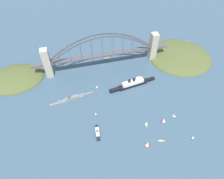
{
  "coord_description": "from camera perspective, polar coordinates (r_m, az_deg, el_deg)",
  "views": [
    {
      "loc": [
        63.61,
        326.96,
        280.11
      ],
      "look_at": [
        0.0,
        79.0,
        8.0
      ],
      "focal_mm": 31.85,
      "sensor_mm": 36.0,
      "label": 1
    }
  ],
  "objects": [
    {
      "name": "small_boat_6",
      "position": [
        315.39,
        10.11,
        -15.15
      ],
      "size": [
        10.85,
        7.3,
        11.56
      ],
      "color": "#B2231E",
      "rests_on": "ground"
    },
    {
      "name": "seaplane_taxiing_near_bridge",
      "position": [
        452.94,
        -1.52,
        8.88
      ],
      "size": [
        11.62,
        8.33,
        4.97
      ],
      "color": "#B7B7B2",
      "rests_on": "ground"
    },
    {
      "name": "small_boat_0",
      "position": [
        343.01,
        22.23,
        -12.54
      ],
      "size": [
        5.59,
        6.87,
        7.13
      ],
      "color": "#2D6B3D",
      "rests_on": "ground"
    },
    {
      "name": "small_boat_2",
      "position": [
        345.08,
        -4.71,
        -6.9
      ],
      "size": [
        5.43,
        5.05,
        6.43
      ],
      "color": "#B2231E",
      "rests_on": "ground"
    },
    {
      "name": "small_boat_7",
      "position": [
        385.91,
        -4.38,
        0.79
      ],
      "size": [
        4.15,
        7.24,
        7.54
      ],
      "color": "brown",
      "rests_on": "ground"
    },
    {
      "name": "harbor_ferry_steamer",
      "position": [
        325.09,
        -4.19,
        -12.19
      ],
      "size": [
        8.28,
        29.09,
        7.51
      ],
      "color": "black",
      "rests_on": "ground"
    },
    {
      "name": "naval_cruiser",
      "position": [
        373.18,
        -11.55,
        -2.55
      ],
      "size": [
        80.57,
        17.0,
        16.51
      ],
      "color": "slate",
      "rests_on": "ground"
    },
    {
      "name": "small_boat_5",
      "position": [
        357.12,
        17.35,
        -7.07
      ],
      "size": [
        6.52,
        5.12,
        7.58
      ],
      "color": "silver",
      "rests_on": "ground"
    },
    {
      "name": "ocean_liner",
      "position": [
        389.98,
        5.91,
        1.71
      ],
      "size": [
        97.28,
        20.13,
        18.65
      ],
      "color": "black",
      "rests_on": "ground"
    },
    {
      "name": "small_boat_1",
      "position": [
        327.7,
        13.92,
        -14.08
      ],
      "size": [
        10.97,
        4.18,
        2.2
      ],
      "color": "gold",
      "rests_on": "ground"
    },
    {
      "name": "small_boat_3",
      "position": [
        336.59,
        9.84,
        -9.47
      ],
      "size": [
        5.95,
        8.97,
        8.48
      ],
      "color": "gold",
      "rests_on": "ground"
    },
    {
      "name": "headland_east_shore",
      "position": [
        451.79,
        -25.93,
        2.86
      ],
      "size": [
        118.06,
        92.14,
        23.86
      ],
      "color": "#4C562D",
      "rests_on": "ground"
    },
    {
      "name": "ground_plane",
      "position": [
        435.22,
        -2.6,
        6.63
      ],
      "size": [
        1400.0,
        1400.0,
        0.0
      ],
      "primitive_type": "plane",
      "color": "#385166"
    },
    {
      "name": "harbor_arch_bridge",
      "position": [
        414.28,
        -2.76,
        10.21
      ],
      "size": [
        285.09,
        15.76,
        78.23
      ],
      "color": "#ADA38E",
      "rests_on": "ground"
    },
    {
      "name": "small_boat_4",
      "position": [
        344.16,
        14.69,
        -8.54
      ],
      "size": [
        9.09,
        8.03,
        11.43
      ],
      "color": "#B2231E",
      "rests_on": "ground"
    },
    {
      "name": "headland_west_shore",
      "position": [
        489.2,
        18.83,
        9.08
      ],
      "size": [
        141.69,
        139.5,
        24.98
      ],
      "color": "#4C562D",
      "rests_on": "ground"
    }
  ]
}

